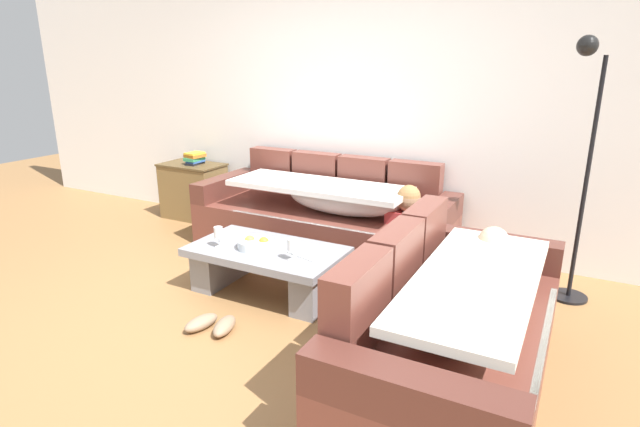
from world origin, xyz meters
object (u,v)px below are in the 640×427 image
at_px(side_cabinet, 194,191).
at_px(book_stack_on_cabinet, 195,158).
at_px(wine_glass_near_right, 292,246).
at_px(coffee_table, 267,265).
at_px(couch_along_wall, 327,218).
at_px(couch_near_window, 455,328).
at_px(fruit_bowl, 256,243).
at_px(open_magazine, 310,253).
at_px(pair_of_shoes, 213,324).
at_px(wine_glass_near_left, 218,233).
at_px(floor_lamp, 582,157).

height_order(side_cabinet, book_stack_on_cabinet, book_stack_on_cabinet).
xyz_separation_m(wine_glass_near_right, side_cabinet, (-2.18, 1.41, -0.17)).
relative_size(coffee_table, side_cabinet, 1.67).
bearing_deg(couch_along_wall, wine_glass_near_right, -74.91).
xyz_separation_m(couch_near_window, book_stack_on_cabinet, (-3.41, 1.76, 0.38)).
bearing_deg(wine_glass_near_right, fruit_bowl, 167.70).
distance_m(wine_glass_near_right, open_magazine, 0.21).
bearing_deg(open_magazine, wine_glass_near_right, -91.69).
height_order(couch_along_wall, pair_of_shoes, couch_along_wall).
xyz_separation_m(coffee_table, wine_glass_near_left, (-0.34, -0.16, 0.26)).
xyz_separation_m(coffee_table, open_magazine, (0.36, 0.05, 0.15)).
distance_m(open_magazine, floor_lamp, 2.09).
relative_size(wine_glass_near_left, wine_glass_near_right, 1.00).
height_order(couch_near_window, wine_glass_near_right, couch_near_window).
distance_m(couch_along_wall, fruit_bowl, 1.11).
bearing_deg(side_cabinet, book_stack_on_cabinet, 7.47).
xyz_separation_m(fruit_bowl, side_cabinet, (-1.80, 1.33, -0.10)).
bearing_deg(couch_near_window, coffee_table, 73.54).
relative_size(couch_along_wall, floor_lamp, 1.26).
xyz_separation_m(wine_glass_near_left, pair_of_shoes, (0.33, -0.52, -0.45)).
height_order(couch_along_wall, book_stack_on_cabinet, couch_along_wall).
relative_size(floor_lamp, pair_of_shoes, 5.61).
bearing_deg(couch_near_window, floor_lamp, -18.93).
bearing_deg(couch_near_window, side_cabinet, 63.11).
relative_size(open_magazine, floor_lamp, 0.14).
relative_size(wine_glass_near_right, pair_of_shoes, 0.48).
height_order(coffee_table, pair_of_shoes, coffee_table).
height_order(couch_along_wall, open_magazine, couch_along_wall).
xyz_separation_m(wine_glass_near_left, floor_lamp, (2.42, 1.14, 0.62)).
bearing_deg(open_magazine, couch_near_window, -7.32).
height_order(coffee_table, wine_glass_near_right, wine_glass_near_right).
distance_m(wine_glass_near_right, book_stack_on_cabinet, 2.57).
xyz_separation_m(couch_near_window, coffee_table, (-1.59, 0.47, -0.10)).
height_order(couch_along_wall, fruit_bowl, couch_along_wall).
relative_size(fruit_bowl, floor_lamp, 0.14).
xyz_separation_m(couch_along_wall, pair_of_shoes, (0.01, -1.74, -0.28)).
bearing_deg(pair_of_shoes, couch_along_wall, 90.21).
distance_m(couch_along_wall, open_magazine, 1.08).
bearing_deg(pair_of_shoes, wine_glass_near_left, 122.78).
height_order(open_magazine, floor_lamp, floor_lamp).
bearing_deg(book_stack_on_cabinet, wine_glass_near_right, -33.57).
distance_m(couch_along_wall, pair_of_shoes, 1.76).
xyz_separation_m(couch_near_window, floor_lamp, (0.50, 1.45, 0.78)).
xyz_separation_m(couch_near_window, side_cabinet, (-3.46, 1.75, -0.02)).
relative_size(fruit_bowl, wine_glass_near_left, 1.69).
bearing_deg(book_stack_on_cabinet, couch_near_window, -27.29).
bearing_deg(couch_near_window, book_stack_on_cabinet, 62.71).
distance_m(coffee_table, floor_lamp, 2.46).
xyz_separation_m(floor_lamp, pair_of_shoes, (-2.09, -1.66, -1.07)).
relative_size(wine_glass_near_left, book_stack_on_cabinet, 0.72).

